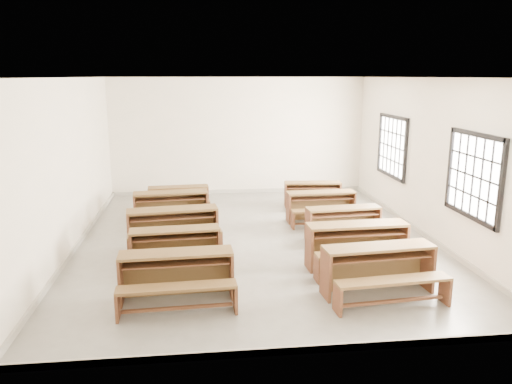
{
  "coord_description": "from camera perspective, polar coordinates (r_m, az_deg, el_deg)",
  "views": [
    {
      "loc": [
        -1.09,
        -9.49,
        3.23
      ],
      "look_at": [
        0.0,
        0.0,
        1.0
      ],
      "focal_mm": 35.0,
      "sensor_mm": 36.0,
      "label": 1
    }
  ],
  "objects": [
    {
      "name": "desk_set_2",
      "position": [
        9.65,
        -9.45,
        -3.8
      ],
      "size": [
        1.8,
        1.08,
        0.77
      ],
      "rotation": [
        0.0,
        0.0,
        0.12
      ],
      "color": "brown",
      "rests_on": "ground"
    },
    {
      "name": "desk_set_3",
      "position": [
        11.21,
        -9.67,
        -1.54
      ],
      "size": [
        1.69,
        0.98,
        0.73
      ],
      "rotation": [
        0.0,
        0.0,
        0.09
      ],
      "color": "brown",
      "rests_on": "ground"
    },
    {
      "name": "desk_set_4",
      "position": [
        12.11,
        -8.84,
        -0.65
      ],
      "size": [
        1.48,
        0.84,
        0.64
      ],
      "rotation": [
        0.0,
        0.0,
        0.07
      ],
      "color": "brown",
      "rests_on": "ground"
    },
    {
      "name": "desk_set_9",
      "position": [
        12.61,
        6.51,
        -0.06
      ],
      "size": [
        1.46,
        0.85,
        0.63
      ],
      "rotation": [
        0.0,
        0.0,
        -0.08
      ],
      "color": "brown",
      "rests_on": "ground"
    },
    {
      "name": "desk_set_6",
      "position": [
        8.73,
        11.56,
        -5.69
      ],
      "size": [
        1.76,
        0.97,
        0.78
      ],
      "rotation": [
        0.0,
        0.0,
        0.04
      ],
      "color": "brown",
      "rests_on": "ground"
    },
    {
      "name": "room",
      "position": [
        9.62,
        0.53,
        6.66
      ],
      "size": [
        8.5,
        8.5,
        3.2
      ],
      "color": "gray",
      "rests_on": "ground"
    },
    {
      "name": "desk_set_7",
      "position": [
        10.15,
        10.01,
        -3.31
      ],
      "size": [
        1.55,
        0.89,
        0.67
      ],
      "rotation": [
        0.0,
        0.0,
        0.08
      ],
      "color": "brown",
      "rests_on": "ground"
    },
    {
      "name": "desk_set_1",
      "position": [
        8.69,
        -9.2,
        -6.04
      ],
      "size": [
        1.58,
        0.9,
        0.69
      ],
      "rotation": [
        0.0,
        0.0,
        0.07
      ],
      "color": "brown",
      "rests_on": "ground"
    },
    {
      "name": "desk_set_8",
      "position": [
        11.33,
        7.48,
        -1.42
      ],
      "size": [
        1.55,
        0.84,
        0.69
      ],
      "rotation": [
        0.0,
        0.0,
        0.03
      ],
      "color": "brown",
      "rests_on": "ground"
    },
    {
      "name": "desk_set_0",
      "position": [
        7.43,
        -9.05,
        -9.16
      ],
      "size": [
        1.68,
        0.93,
        0.74
      ],
      "rotation": [
        0.0,
        0.0,
        0.04
      ],
      "color": "brown",
      "rests_on": "ground"
    },
    {
      "name": "desk_set_5",
      "position": [
        7.76,
        13.92,
        -8.32
      ],
      "size": [
        1.75,
        1.01,
        0.76
      ],
      "rotation": [
        0.0,
        0.0,
        0.08
      ],
      "color": "brown",
      "rests_on": "ground"
    }
  ]
}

